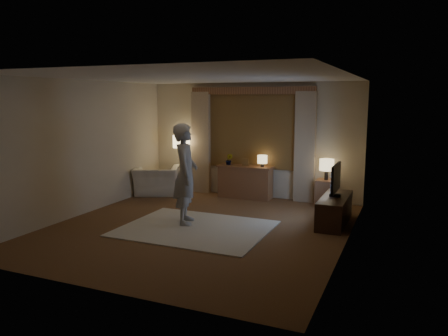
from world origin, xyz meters
The scene contains 13 objects.
room centered at (0.00, 0.50, 1.33)m, with size 5.04×5.54×2.64m.
rug centered at (-0.02, -0.11, 0.01)m, with size 2.50×2.00×0.02m, color beige.
sideboard centered at (-0.06, 2.50, 0.35)m, with size 1.20×0.40×0.70m, color brown.
picture_frame centered at (-0.06, 2.50, 0.80)m, with size 0.16×0.02×0.20m, color brown.
plant centered at (-0.46, 2.50, 0.85)m, with size 0.17×0.13×0.30m, color #999999.
table_lamp_sideboard centered at (0.34, 2.50, 0.90)m, with size 0.22×0.22×0.30m.
floor_lamp centered at (-1.65, 2.41, 1.16)m, with size 0.40×0.40×1.39m.
armchair centered at (-2.12, 2.02, 0.33)m, with size 1.02×0.89×0.66m, color beige.
side_table centered at (1.76, 2.45, 0.28)m, with size 0.40×0.40×0.56m, color brown.
table_lamp_side centered at (1.76, 2.45, 0.87)m, with size 0.30×0.30×0.44m.
tv_stand centered at (2.15, 1.18, 0.25)m, with size 0.45×1.40×0.50m, color black.
tv centered at (2.15, 1.18, 0.83)m, with size 0.20×0.82×0.59m.
person centered at (-0.32, 0.11, 0.92)m, with size 0.65×0.43×1.80m, color #A49E98.
Camera 1 is at (3.32, -6.66, 2.25)m, focal length 35.00 mm.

